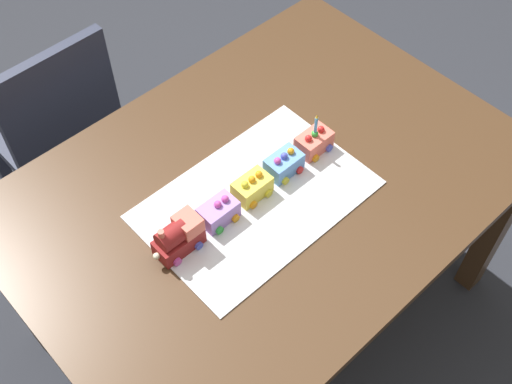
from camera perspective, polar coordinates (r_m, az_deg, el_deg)
ground_plane at (r=2.38m, az=0.63°, el=-10.14°), size 8.00×8.00×0.00m
dining_table at (r=1.84m, az=0.80°, el=-1.13°), size 1.40×1.00×0.74m
chair at (r=2.36m, az=-17.47°, el=5.65°), size 0.41×0.41×0.86m
cake_board at (r=1.71m, az=0.00°, el=-0.65°), size 0.60×0.40×0.00m
cake_locomotive at (r=1.60m, az=-6.91°, el=-3.96°), size 0.14×0.08×0.12m
cake_car_hopper_lavender at (r=1.65m, az=-3.36°, el=-1.78°), size 0.10×0.08×0.07m
cake_car_gondola_lemon at (r=1.70m, az=-0.36°, el=0.43°), size 0.10×0.08×0.07m
cake_car_tanker_sky_blue at (r=1.75m, az=2.49°, el=2.52°), size 0.10×0.08×0.07m
cake_car_flatbed_coral at (r=1.81m, az=5.17°, el=4.47°), size 0.10×0.08×0.07m
birthday_candle at (r=1.75m, az=5.36°, el=6.09°), size 0.01×0.01×0.07m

